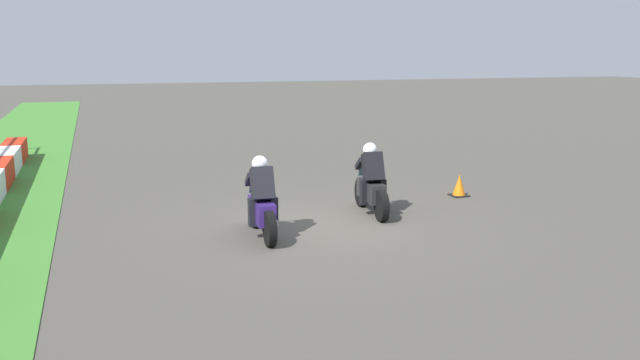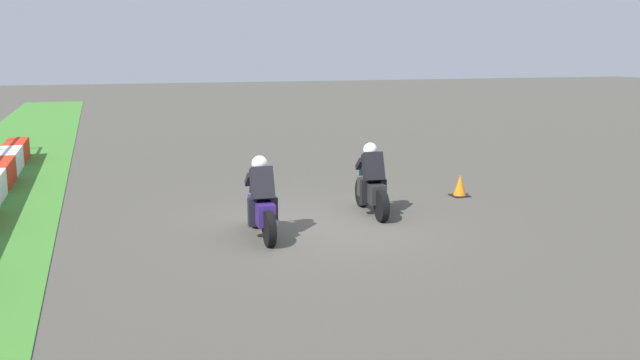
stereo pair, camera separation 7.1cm
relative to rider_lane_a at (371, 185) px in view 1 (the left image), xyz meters
name	(u,v)px [view 1 (the left image)]	position (x,y,z in m)	size (l,w,h in m)	color
ground_plane	(318,225)	(-0.58, 1.38, -0.62)	(120.00, 120.00, 0.00)	#4B4840
rider_lane_a	(371,185)	(0.00, 0.00, 0.00)	(2.04, 0.56, 1.51)	black
rider_lane_b	(262,204)	(-1.02, 2.63, 0.00)	(2.04, 0.55, 1.51)	black
traffic_cone	(459,186)	(0.97, -2.67, -0.39)	(0.40, 0.40, 0.52)	black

